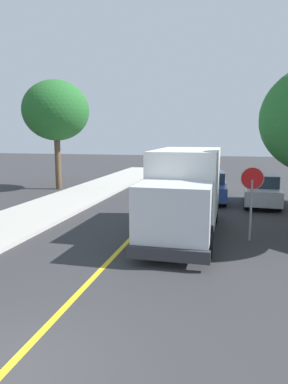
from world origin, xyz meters
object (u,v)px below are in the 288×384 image
Objects in this scene: stop_sign at (252,189)px; box_truck at (185,188)px; parked_car_mid at (206,175)px; street_tree_down_block at (56,111)px; parked_car_near at (210,187)px; parked_van_across at (262,191)px.

box_truck is at bearing 170.24° from stop_sign.
parked_car_mid is 11.76m from street_tree_down_block.
parked_car_mid is (-0.03, 13.55, -0.97)m from box_truck.
parked_car_near is at bearing -84.38° from parked_car_mid.
stop_sign is at bearing -37.82° from street_tree_down_block.
stop_sign reaches higher than parked_van_across.
parked_van_across is at bearing -11.58° from street_tree_down_block.
parked_van_across is 0.60× the size of street_tree_down_block.
street_tree_down_block reaches higher than stop_sign.
street_tree_down_block is (-12.36, 9.60, 3.51)m from stop_sign.
stop_sign reaches higher than parked_car_near.
parked_car_mid is at bearing 99.94° from stop_sign.
box_truck reaches higher than parked_car_mid.
stop_sign is (1.81, -7.51, 1.06)m from parked_car_near.
box_truck is 7.19m from parked_car_near.
box_truck reaches higher than stop_sign.
box_truck is 2.46m from stop_sign.
stop_sign is at bearing -80.06° from parked_car_mid.
parked_car_near is at bearing 166.89° from parked_van_across.
parked_car_mid is at bearing 95.62° from parked_car_near.
parked_car_mid is 7.88m from parked_van_across.
parked_car_mid is (-0.63, 6.45, 0.00)m from parked_car_near.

